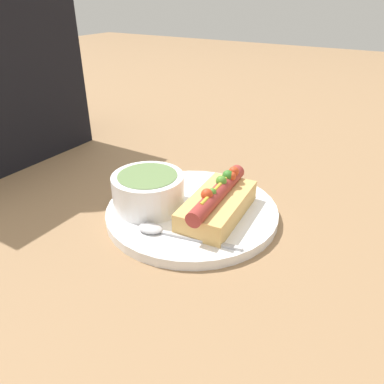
# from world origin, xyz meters

# --- Properties ---
(ground_plane) EXTENTS (4.00, 4.00, 0.00)m
(ground_plane) POSITION_xyz_m (0.00, 0.00, 0.00)
(ground_plane) COLOR #93704C
(dinner_plate) EXTENTS (0.26, 0.26, 0.01)m
(dinner_plate) POSITION_xyz_m (0.00, 0.00, 0.01)
(dinner_plate) COLOR white
(dinner_plate) RESTS_ON ground_plane
(hot_dog) EXTENTS (0.16, 0.08, 0.06)m
(hot_dog) POSITION_xyz_m (0.01, -0.04, 0.04)
(hot_dog) COLOR #DBAD60
(hot_dog) RESTS_ON dinner_plate
(soup_bowl) EXTENTS (0.11, 0.11, 0.05)m
(soup_bowl) POSITION_xyz_m (-0.03, 0.06, 0.04)
(soup_bowl) COLOR white
(soup_bowl) RESTS_ON dinner_plate
(spoon) EXTENTS (0.04, 0.15, 0.01)m
(spoon) POSITION_xyz_m (-0.08, -0.00, 0.02)
(spoon) COLOR #B7B7BC
(spoon) RESTS_ON dinner_plate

